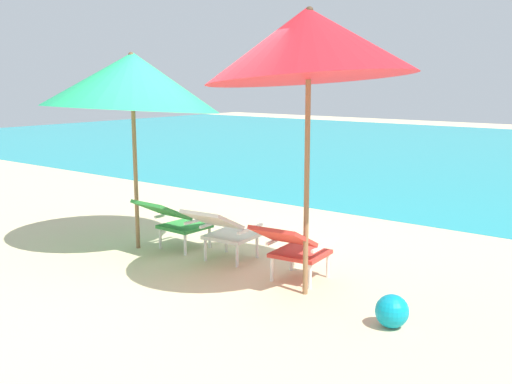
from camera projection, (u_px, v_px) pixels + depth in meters
The scene contains 7 objects.
ground_plane at pixel (381, 208), 9.83m from camera, with size 40.00×40.00×0.00m, color beige.
lounge_chair_left at pixel (174, 219), 7.27m from camera, with size 0.56×0.88×0.68m.
lounge_chair_center at pixel (223, 229), 6.81m from camera, with size 0.63×0.93×0.68m.
lounge_chair_right at pixel (293, 246), 6.11m from camera, with size 0.63×0.93×0.68m.
beach_umbrella_left at pixel (132, 81), 7.12m from camera, with size 2.33×2.36×2.45m.
beach_umbrella_right at pixel (309, 44), 5.46m from camera, with size 2.23×2.19×2.79m.
beach_ball at pixel (392, 311), 5.08m from camera, with size 0.29×0.29×0.29m, color #0A93AD.
Camera 1 is at (4.34, -4.82, 2.08)m, focal length 42.31 mm.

